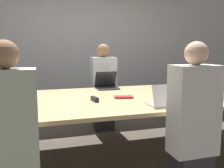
{
  "coord_description": "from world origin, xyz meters",
  "views": [
    {
      "loc": [
        -0.84,
        -2.85,
        1.36
      ],
      "look_at": [
        0.06,
        0.1,
        0.93
      ],
      "focal_mm": 40.0,
      "sensor_mm": 36.0,
      "label": 1
    }
  ],
  "objects_px": {
    "laptop_near_midright": "(166,100)",
    "laptop_far_center": "(107,84)",
    "person_near_midright": "(193,127)",
    "laptop_near_left": "(12,110)",
    "person_near_left": "(10,145)",
    "stapler": "(95,99)",
    "cup_near_midright": "(186,99)",
    "person_far_center": "(104,89)",
    "bottle_near_midright": "(184,94)"
  },
  "relations": [
    {
      "from": "person_near_left",
      "to": "cup_near_midright",
      "type": "xyz_separation_m",
      "value": [
        1.73,
        0.47,
        0.14
      ]
    },
    {
      "from": "cup_near_midright",
      "to": "person_far_center",
      "type": "height_order",
      "value": "person_far_center"
    },
    {
      "from": "laptop_near_left",
      "to": "person_near_left",
      "type": "xyz_separation_m",
      "value": [
        0.01,
        -0.35,
        -0.17
      ]
    },
    {
      "from": "laptop_near_left",
      "to": "bottle_near_midright",
      "type": "height_order",
      "value": "laptop_near_left"
    },
    {
      "from": "person_near_left",
      "to": "person_near_midright",
      "type": "relative_size",
      "value": 1.0
    },
    {
      "from": "person_far_center",
      "to": "person_near_midright",
      "type": "bearing_deg",
      "value": -84.04
    },
    {
      "from": "cup_near_midright",
      "to": "person_far_center",
      "type": "bearing_deg",
      "value": 105.59
    },
    {
      "from": "person_near_midright",
      "to": "person_far_center",
      "type": "xyz_separation_m",
      "value": [
        -0.23,
        2.16,
        0.01
      ]
    },
    {
      "from": "laptop_near_midright",
      "to": "cup_near_midright",
      "type": "height_order",
      "value": "laptop_near_midright"
    },
    {
      "from": "person_near_midright",
      "to": "stapler",
      "type": "height_order",
      "value": "person_near_midright"
    },
    {
      "from": "laptop_far_center",
      "to": "person_far_center",
      "type": "bearing_deg",
      "value": 80.56
    },
    {
      "from": "laptop_near_left",
      "to": "bottle_near_midright",
      "type": "distance_m",
      "value": 1.73
    },
    {
      "from": "laptop_far_center",
      "to": "bottle_near_midright",
      "type": "bearing_deg",
      "value": -66.02
    },
    {
      "from": "cup_near_midright",
      "to": "bottle_near_midright",
      "type": "bearing_deg",
      "value": 104.1
    },
    {
      "from": "person_near_midright",
      "to": "laptop_far_center",
      "type": "relative_size",
      "value": 4.39
    },
    {
      "from": "laptop_near_midright",
      "to": "cup_near_midright",
      "type": "relative_size",
      "value": 3.29
    },
    {
      "from": "laptop_near_left",
      "to": "stapler",
      "type": "xyz_separation_m",
      "value": [
        0.82,
        0.52,
        -0.05
      ]
    },
    {
      "from": "person_near_left",
      "to": "laptop_far_center",
      "type": "height_order",
      "value": "person_near_left"
    },
    {
      "from": "stapler",
      "to": "person_near_left",
      "type": "bearing_deg",
      "value": -142.28
    },
    {
      "from": "laptop_far_center",
      "to": "stapler",
      "type": "height_order",
      "value": "laptop_far_center"
    },
    {
      "from": "laptop_near_midright",
      "to": "person_near_midright",
      "type": "relative_size",
      "value": 0.23
    },
    {
      "from": "laptop_far_center",
      "to": "laptop_near_midright",
      "type": "bearing_deg",
      "value": -78.18
    },
    {
      "from": "bottle_near_midright",
      "to": "stapler",
      "type": "relative_size",
      "value": 1.54
    },
    {
      "from": "person_near_left",
      "to": "stapler",
      "type": "xyz_separation_m",
      "value": [
        0.82,
        0.86,
        0.11
      ]
    },
    {
      "from": "laptop_near_midright",
      "to": "stapler",
      "type": "height_order",
      "value": "laptop_near_midright"
    },
    {
      "from": "laptop_near_left",
      "to": "laptop_near_midright",
      "type": "xyz_separation_m",
      "value": [
        1.46,
        0.06,
        -0.01
      ]
    },
    {
      "from": "person_near_left",
      "to": "person_far_center",
      "type": "distance_m",
      "value": 2.49
    },
    {
      "from": "laptop_near_left",
      "to": "person_far_center",
      "type": "height_order",
      "value": "person_far_center"
    },
    {
      "from": "person_near_left",
      "to": "laptop_far_center",
      "type": "distance_m",
      "value": 2.08
    },
    {
      "from": "cup_near_midright",
      "to": "bottle_near_midright",
      "type": "distance_m",
      "value": 0.06
    },
    {
      "from": "person_far_center",
      "to": "stapler",
      "type": "distance_m",
      "value": 1.36
    },
    {
      "from": "person_near_left",
      "to": "laptop_near_midright",
      "type": "height_order",
      "value": "person_near_left"
    },
    {
      "from": "laptop_far_center",
      "to": "stapler",
      "type": "xyz_separation_m",
      "value": [
        -0.37,
        -0.83,
        -0.05
      ]
    },
    {
      "from": "laptop_near_midright",
      "to": "laptop_far_center",
      "type": "bearing_deg",
      "value": -78.18
    },
    {
      "from": "laptop_near_midright",
      "to": "stapler",
      "type": "xyz_separation_m",
      "value": [
        -0.64,
        0.45,
        -0.04
      ]
    },
    {
      "from": "laptop_far_center",
      "to": "person_far_center",
      "type": "height_order",
      "value": "person_far_center"
    },
    {
      "from": "laptop_near_left",
      "to": "person_near_left",
      "type": "distance_m",
      "value": 0.38
    },
    {
      "from": "person_far_center",
      "to": "stapler",
      "type": "height_order",
      "value": "person_far_center"
    },
    {
      "from": "person_near_midright",
      "to": "laptop_far_center",
      "type": "bearing_deg",
      "value": -80.11
    },
    {
      "from": "laptop_near_left",
      "to": "person_near_midright",
      "type": "bearing_deg",
      "value": 166.26
    },
    {
      "from": "laptop_far_center",
      "to": "cup_near_midright",
      "type": "bearing_deg",
      "value": -66.25
    },
    {
      "from": "laptop_near_left",
      "to": "person_far_center",
      "type": "relative_size",
      "value": 0.22
    },
    {
      "from": "person_near_left",
      "to": "laptop_near_left",
      "type": "bearing_deg",
      "value": -89.12
    },
    {
      "from": "cup_near_midright",
      "to": "person_near_midright",
      "type": "bearing_deg",
      "value": -116.26
    },
    {
      "from": "person_near_left",
      "to": "person_far_center",
      "type": "bearing_deg",
      "value": -120.55
    },
    {
      "from": "person_near_midright",
      "to": "laptop_far_center",
      "type": "xyz_separation_m",
      "value": [
        -0.3,
        1.72,
        0.16
      ]
    },
    {
      "from": "laptop_near_midright",
      "to": "laptop_far_center",
      "type": "distance_m",
      "value": 1.32
    },
    {
      "from": "stapler",
      "to": "person_near_midright",
      "type": "bearing_deg",
      "value": -61.59
    },
    {
      "from": "laptop_near_midright",
      "to": "person_near_left",
      "type": "bearing_deg",
      "value": 15.68
    },
    {
      "from": "laptop_near_midright",
      "to": "person_near_midright",
      "type": "height_order",
      "value": "person_near_midright"
    }
  ]
}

